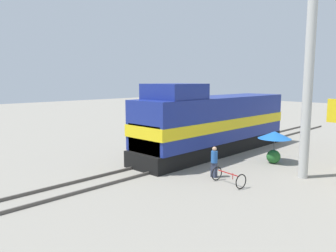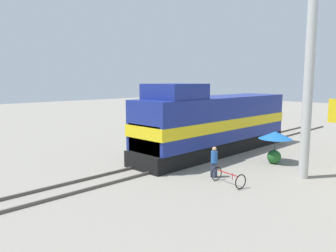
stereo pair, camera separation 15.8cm
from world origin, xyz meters
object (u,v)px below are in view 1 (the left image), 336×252
locomotive (212,123)px  person_bystander (214,161)px  bicycle (228,177)px  vendor_umbrella (275,135)px  utility_pole (309,66)px

locomotive → person_bystander: size_ratio=8.55×
person_bystander → bicycle: 1.41m
locomotive → vendor_umbrella: size_ratio=7.00×
vendor_umbrella → person_bystander: vendor_umbrella is taller
bicycle → utility_pole: bearing=-19.7°
bicycle → locomotive: bearing=53.8°
vendor_umbrella → bicycle: bearing=-85.4°
vendor_umbrella → bicycle: (0.44, -5.57, -1.36)m
utility_pole → locomotive: bearing=169.1°
bicycle → person_bystander: bearing=78.3°
locomotive → person_bystander: locomotive is taller
person_bystander → bicycle: person_bystander is taller
utility_pole → person_bystander: 6.71m
utility_pole → bicycle: size_ratio=6.45×
vendor_umbrella → person_bystander: bearing=-98.7°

